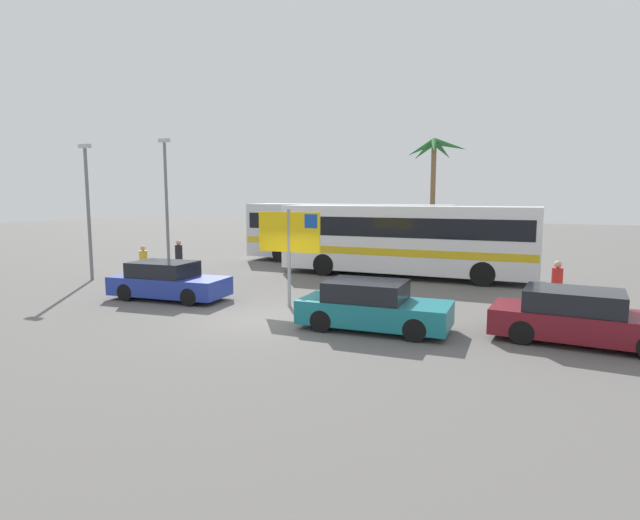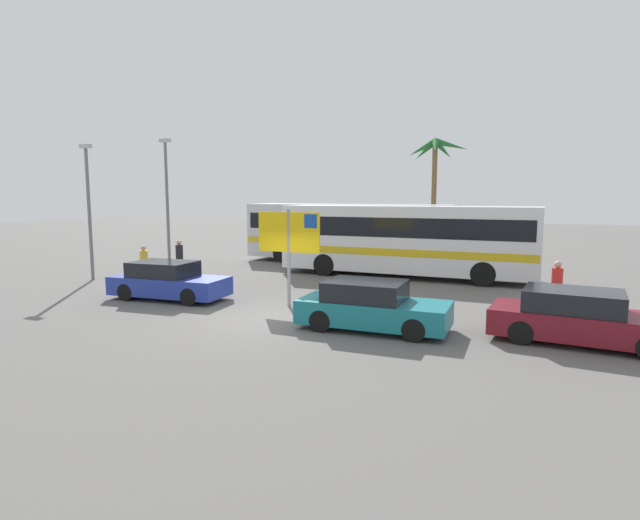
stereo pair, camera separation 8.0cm
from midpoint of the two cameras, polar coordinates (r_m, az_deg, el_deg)
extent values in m
plane|color=#605E5B|center=(15.16, -5.59, -6.60)|extent=(120.00, 120.00, 0.00)
cube|color=white|center=(22.90, 9.75, 2.39)|extent=(11.19, 2.49, 2.90)
cube|color=black|center=(22.86, 9.78, 3.77)|extent=(10.75, 2.52, 0.84)
cube|color=gold|center=(22.95, 9.72, 1.13)|extent=(11.08, 2.52, 0.32)
cylinder|color=black|center=(23.56, 18.57, -0.75)|extent=(1.00, 0.28, 1.00)
cylinder|color=black|center=(21.35, 18.00, -1.52)|extent=(1.00, 0.28, 1.00)
cylinder|color=black|center=(25.14, 2.63, 0.11)|extent=(1.00, 0.28, 1.00)
cylinder|color=black|center=(23.08, 0.62, -0.53)|extent=(1.00, 0.28, 1.00)
cube|color=silver|center=(27.24, 3.35, 3.24)|extent=(11.19, 2.49, 2.90)
cube|color=black|center=(27.21, 3.35, 4.40)|extent=(10.75, 2.52, 0.84)
cube|color=gold|center=(27.28, 3.34, 2.18)|extent=(11.08, 2.52, 0.32)
cylinder|color=black|center=(27.43, 10.96, 0.58)|extent=(1.00, 0.28, 1.00)
cylinder|color=black|center=(25.27, 9.82, 0.04)|extent=(1.00, 0.28, 1.00)
cylinder|color=black|center=(29.74, -2.19, 1.21)|extent=(1.00, 0.28, 1.00)
cylinder|color=black|center=(27.75, -4.21, 0.77)|extent=(1.00, 0.28, 1.00)
cylinder|color=gray|center=(16.53, -3.39, 0.22)|extent=(0.11, 0.11, 3.20)
cube|color=yellow|center=(16.45, -3.42, 3.16)|extent=(2.20, 0.06, 1.30)
cube|color=#1447A8|center=(16.07, -0.88, 4.40)|extent=(0.44, 0.07, 0.44)
cube|color=#23389E|center=(18.57, -16.44, -2.77)|extent=(4.24, 2.00, 0.64)
cube|color=black|center=(18.63, -17.12, -0.96)|extent=(2.26, 1.70, 0.52)
cylinder|color=black|center=(18.54, -11.84, -3.23)|extent=(0.61, 0.21, 0.60)
cylinder|color=black|center=(17.28, -14.42, -4.06)|extent=(0.61, 0.21, 0.60)
cylinder|color=black|center=(19.95, -18.15, -2.70)|extent=(0.61, 0.21, 0.60)
cylinder|color=black|center=(18.79, -20.94, -3.41)|extent=(0.61, 0.21, 0.60)
cube|color=#19757F|center=(13.87, 6.24, -5.85)|extent=(4.09, 1.84, 0.64)
cube|color=black|center=(13.82, 5.30, -3.43)|extent=(2.15, 1.64, 0.52)
cylinder|color=black|center=(14.39, 11.91, -6.25)|extent=(0.60, 0.18, 0.60)
cylinder|color=black|center=(12.90, 10.68, -7.79)|extent=(0.60, 0.18, 0.60)
cylinder|color=black|center=(15.01, 2.42, -5.54)|extent=(0.60, 0.18, 0.60)
cylinder|color=black|center=(13.59, 0.20, -6.89)|extent=(0.60, 0.18, 0.60)
cube|color=maroon|center=(14.08, 27.70, -6.45)|extent=(4.43, 2.07, 0.64)
cube|color=black|center=(13.97, 26.78, -4.07)|extent=(2.36, 1.77, 0.52)
cylinder|color=black|center=(14.96, 22.55, -6.13)|extent=(0.61, 0.21, 0.60)
cylinder|color=black|center=(13.41, 21.86, -7.61)|extent=(0.61, 0.21, 0.60)
cylinder|color=#4C4C51|center=(23.26, -15.26, -0.95)|extent=(0.13, 0.13, 0.82)
cylinder|color=#4C4C51|center=(23.39, -15.56, -0.91)|extent=(0.13, 0.13, 0.82)
cylinder|color=black|center=(23.23, -15.47, 0.86)|extent=(0.32, 0.32, 0.65)
sphere|color=tan|center=(23.19, -15.51, 1.93)|extent=(0.22, 0.22, 0.22)
cylinder|color=#1E2347|center=(22.14, -19.19, -1.56)|extent=(0.13, 0.13, 0.78)
cylinder|color=#1E2347|center=(21.99, -18.93, -1.60)|extent=(0.13, 0.13, 0.78)
cylinder|color=gold|center=(21.97, -19.13, 0.21)|extent=(0.32, 0.32, 0.61)
sphere|color=tan|center=(21.93, -19.18, 1.28)|extent=(0.21, 0.21, 0.21)
cylinder|color=#4C4C51|center=(17.10, 25.34, -4.29)|extent=(0.13, 0.13, 0.81)
cylinder|color=#4C4C51|center=(16.96, 24.95, -4.36)|extent=(0.13, 0.13, 0.81)
cylinder|color=red|center=(16.91, 25.28, -1.91)|extent=(0.32, 0.32, 0.64)
sphere|color=tan|center=(16.85, 25.36, -0.46)|extent=(0.22, 0.22, 0.22)
cylinder|color=slate|center=(23.80, -24.45, 4.61)|extent=(0.14, 0.14, 5.59)
cube|color=#B2B2B7|center=(23.87, -24.82, 11.57)|extent=(0.56, 0.20, 0.16)
cylinder|color=slate|center=(24.90, -16.71, 5.58)|extent=(0.14, 0.14, 6.06)
cube|color=#B2B2B7|center=(25.02, -16.98, 12.76)|extent=(0.56, 0.20, 0.16)
cylinder|color=brown|center=(33.46, 12.76, 6.72)|extent=(0.32, 0.32, 6.85)
cone|color=#23662D|center=(33.31, 14.64, 12.39)|extent=(2.21, 0.67, 1.02)
cone|color=#23662D|center=(34.39, 13.79, 11.95)|extent=(1.19, 2.12, 1.35)
cone|color=#23662D|center=(34.29, 11.83, 11.97)|extent=(1.94, 1.60, 1.40)
cone|color=#23662D|center=(33.07, 11.50, 12.21)|extent=(1.81, 1.79, 1.35)
cone|color=#23662D|center=(32.61, 12.92, 12.39)|extent=(0.85, 2.19, 1.20)
camera|label=1|loc=(0.04, -89.87, 0.02)|focal=28.40mm
camera|label=2|loc=(0.04, 90.13, -0.02)|focal=28.40mm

